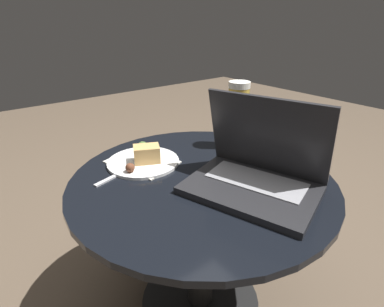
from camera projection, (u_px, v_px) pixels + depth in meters
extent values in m
plane|color=brown|center=(200.00, 300.00, 1.03)|extent=(6.00, 6.00, 0.00)
cylinder|color=black|center=(200.00, 299.00, 1.03)|extent=(0.39, 0.39, 0.01)
cylinder|color=black|center=(201.00, 246.00, 0.93)|extent=(0.08, 0.08, 0.45)
cylinder|color=black|center=(202.00, 180.00, 0.83)|extent=(0.72, 0.72, 0.02)
cube|color=silver|center=(142.00, 162.00, 0.91)|extent=(0.23, 0.19, 0.00)
cube|color=#232326|center=(251.00, 189.00, 0.75)|extent=(0.37, 0.31, 0.02)
cube|color=gray|center=(256.00, 180.00, 0.77)|extent=(0.27, 0.18, 0.00)
cube|color=#232326|center=(267.00, 136.00, 0.76)|extent=(0.32, 0.16, 0.22)
cube|color=silver|center=(267.00, 137.00, 0.76)|extent=(0.29, 0.14, 0.19)
cylinder|color=gold|center=(237.00, 118.00, 0.98)|extent=(0.07, 0.07, 0.20)
cylinder|color=white|center=(240.00, 85.00, 0.94)|extent=(0.07, 0.07, 0.02)
cylinder|color=white|center=(143.00, 162.00, 0.90)|extent=(0.21, 0.21, 0.01)
cube|color=tan|center=(147.00, 154.00, 0.89)|extent=(0.08, 0.09, 0.05)
sphere|color=#4C6B33|center=(143.00, 147.00, 0.95)|extent=(0.04, 0.04, 0.04)
sphere|color=brown|center=(130.00, 168.00, 0.83)|extent=(0.03, 0.03, 0.03)
cube|color=silver|center=(113.00, 177.00, 0.82)|extent=(0.04, 0.12, 0.01)
cube|color=silver|center=(137.00, 165.00, 0.89)|extent=(0.04, 0.06, 0.01)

